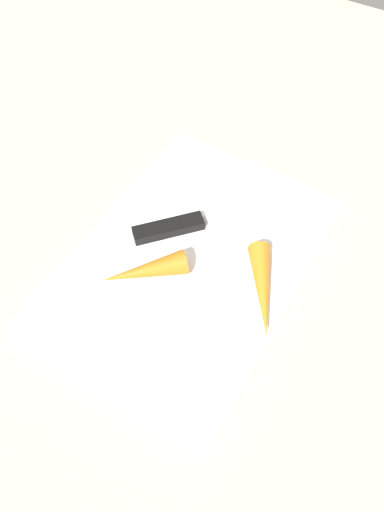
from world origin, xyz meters
TOP-DOWN VIEW (x-y plane):
  - ground_plane at (0.00, 0.00)m, footprint 1.40×1.40m
  - cutting_board at (0.00, 0.00)m, footprint 0.36×0.26m
  - knife at (-0.03, -0.04)m, footprint 0.16×0.15m
  - carrot_long at (0.01, 0.10)m, footprint 0.11×0.08m
  - carrot_short at (0.06, -0.03)m, footprint 0.09×0.09m

SIDE VIEW (x-z plane):
  - ground_plane at x=0.00m, z-range 0.00..0.00m
  - cutting_board at x=0.00m, z-range 0.00..0.01m
  - knife at x=-0.03m, z-range 0.01..0.02m
  - carrot_long at x=0.01m, z-range 0.01..0.04m
  - carrot_short at x=0.06m, z-range 0.01..0.04m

